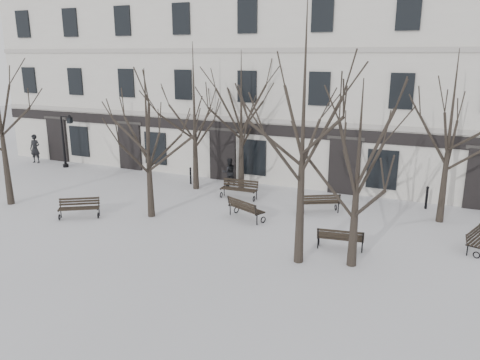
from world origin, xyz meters
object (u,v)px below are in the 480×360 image
Objects in this scene: tree_3 at (359,153)px; bench_5 at (478,239)px; bench_2 at (340,238)px; tree_1 at (147,126)px; tree_2 at (304,107)px; lamp_post at (66,137)px; bench_3 at (239,188)px; bench_1 at (245,208)px; bench_0 at (79,207)px; bench_4 at (319,202)px.

bench_5 is at bearing 38.03° from tree_3.
tree_1 is at bearing -10.43° from bench_2.
lamp_post is (-17.80, 7.71, -3.46)m from tree_2.
bench_2 is (-0.66, 1.18, -3.52)m from tree_3.
tree_2 is 5.14× the size of bench_5.
bench_1 is at bearing -63.42° from bench_3.
tree_3 is at bearing -32.44° from bench_0.
bench_3 is 0.97× the size of bench_4.
tree_1 is 9.39m from tree_3.
bench_1 is (4.05, 1.34, -3.58)m from tree_1.
tree_1 is 1.03× the size of tree_3.
tree_2 is 6.87m from bench_1.
bench_3 reaches higher than bench_1.
tree_1 reaches higher than bench_3.
bench_0 is at bearing -2.70° from bench_2.
bench_2 is at bearing 55.99° from tree_2.
lamp_post reaches higher than bench_4.
tree_2 reaches higher than tree_1.
bench_4 is (2.76, 2.16, 0.01)m from bench_1.
tree_2 is 4.48× the size of bench_1.
bench_0 is 0.52× the size of lamp_post.
lamp_post reaches higher than bench_1.
bench_5 is 24.03m from lamp_post.
tree_3 is at bearing -20.31° from lamp_post.
bench_1 is 1.02× the size of bench_3.
lamp_post is (-23.63, 4.08, 1.55)m from bench_5.
bench_0 is at bearing -136.18° from bench_3.
tree_3 is 3.77m from bench_2.
bench_3 is (2.54, 4.10, -3.58)m from tree_1.
bench_0 reaches higher than bench_2.
lamp_post is at bearing 7.41° from bench_1.
lamp_post is at bearing -26.25° from bench_2.
bench_4 is (9.65, 4.95, 0.04)m from bench_0.
bench_0 is 7.73m from bench_3.
tree_2 is at bearing -23.42° from lamp_post.
tree_3 is (1.77, 0.46, -1.47)m from tree_2.
lamp_post is at bearing 150.75° from tree_1.
bench_4 is 17.32m from lamp_post.
tree_2 is 7.38m from bench_4.
bench_1 is (6.89, 2.80, 0.03)m from bench_0.
tree_2 is at bearing 141.50° from bench_5.
bench_5 is (5.82, 3.63, -5.01)m from tree_2.
bench_0 is 11.52m from bench_2.
lamp_post is at bearing 156.58° from tree_2.
bench_0 is 10.85m from bench_4.
bench_3 is at bearing -36.79° from bench_1.
tree_3 is 12.61m from bench_0.
bench_5 is at bearing 135.45° from bench_4.
bench_3 is at bearing -44.35° from bench_2.
lamp_post is (-12.84, 1.67, 1.48)m from bench_3.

